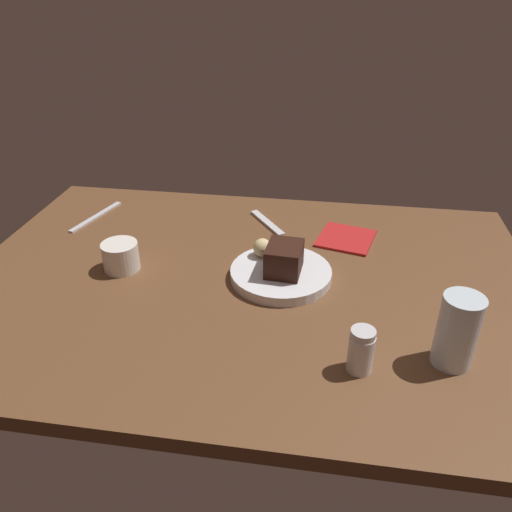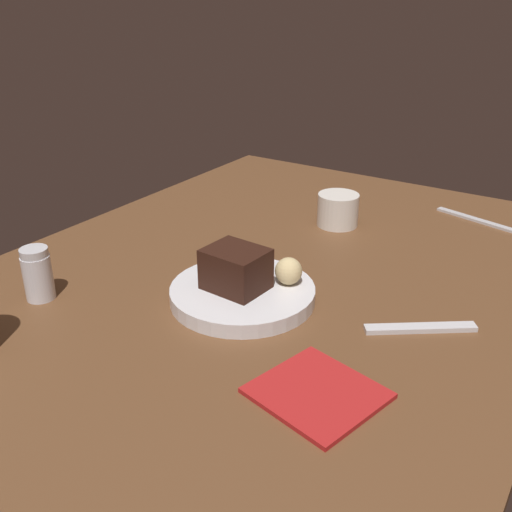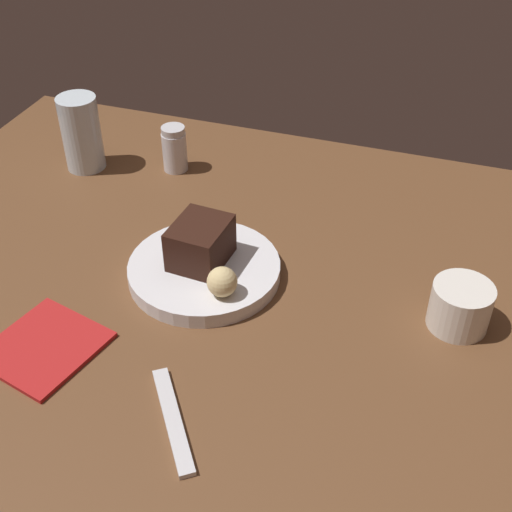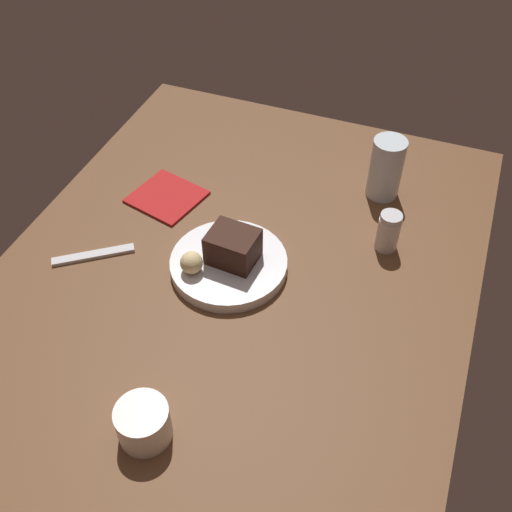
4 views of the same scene
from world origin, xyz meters
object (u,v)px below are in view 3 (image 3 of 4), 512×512
salt_shaker (174,149)px  coffee_cup (461,305)px  chocolate_cake_slice (200,243)px  folded_napkin (44,347)px  water_glass (81,133)px  dessert_spoon (173,420)px  bread_roll (222,282)px  dessert_plate (204,270)px

salt_shaker → coffee_cup: salt_shaker is taller
chocolate_cake_slice → folded_napkin: 24.28cm
chocolate_cake_slice → water_glass: (29.95, -20.46, 1.24)cm
dessert_spoon → chocolate_cake_slice: bearing=159.2°
bread_roll → folded_napkin: 23.47cm
dessert_plate → water_glass: 37.57cm
bread_roll → dessert_spoon: bread_roll is taller
dessert_plate → salt_shaker: 29.83cm
chocolate_cake_slice → bread_roll: 7.79cm
coffee_cup → bread_roll: bearing=12.7°
bread_roll → dessert_spoon: 20.01cm
salt_shaker → folded_napkin: 44.82cm
chocolate_cake_slice → water_glass: bearing=-34.3°
water_glass → folded_napkin: (-17.09, 40.47, -6.12)cm
dessert_plate → bread_roll: size_ratio=5.26×
dessert_plate → folded_napkin: dessert_plate is taller
coffee_cup → dessert_spoon: (28.15, 26.28, -2.73)cm
coffee_cup → salt_shaker: bearing=-25.3°
chocolate_cake_slice → salt_shaker: size_ratio=1.05×
dessert_plate → chocolate_cake_slice: 4.20cm
dessert_plate → salt_shaker: (15.56, -25.29, 2.85)cm
coffee_cup → dessert_spoon: size_ratio=0.52×
water_glass → dessert_spoon: size_ratio=0.86×
dessert_spoon → folded_napkin: 20.33cm
bread_roll → dessert_plate: bearing=-47.0°
salt_shaker → dessert_spoon: size_ratio=0.53×
folded_napkin → coffee_cup: bearing=-156.2°
salt_shaker → dessert_spoon: 54.47cm
salt_shaker → folded_napkin: size_ratio=0.61×
chocolate_cake_slice → bread_roll: bearing=133.2°
water_glass → folded_napkin: 44.36cm
water_glass → bread_roll: bearing=143.5°
water_glass → coffee_cup: (-64.90, 19.40, -3.35)cm
coffee_cup → folded_napkin: 52.32cm
dessert_plate → dessert_spoon: size_ratio=1.41×
bread_roll → coffee_cup: size_ratio=0.52×
chocolate_cake_slice → coffee_cup: chocolate_cake_slice is taller
dessert_plate → chocolate_cake_slice: chocolate_cake_slice is taller
bread_roll → dessert_spoon: size_ratio=0.27×
chocolate_cake_slice → dessert_spoon: 26.55cm
bread_roll → salt_shaker: bearing=-56.3°
dessert_plate → chocolate_cake_slice: (0.65, -0.67, 4.10)cm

